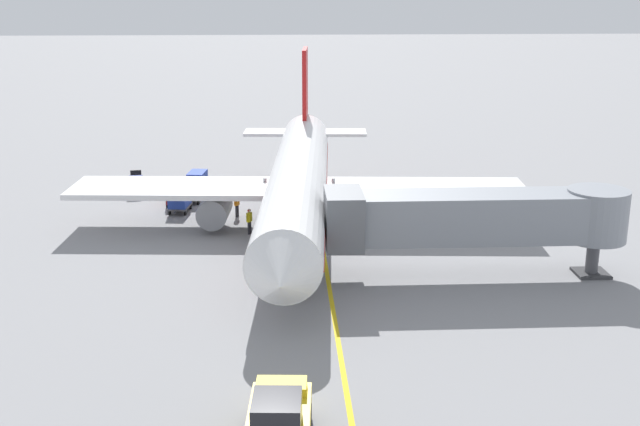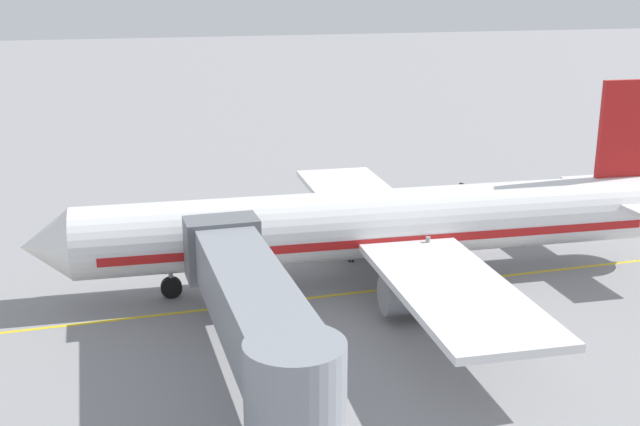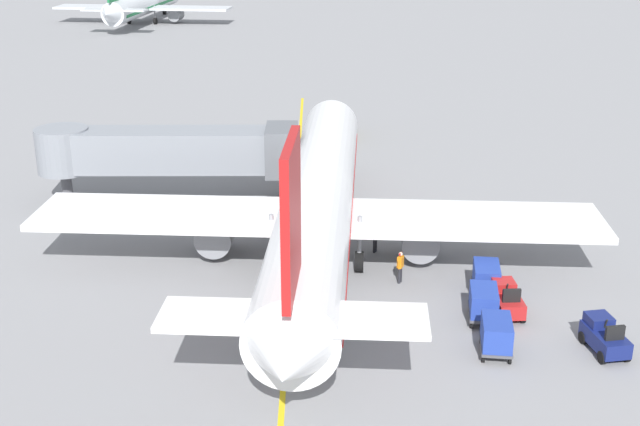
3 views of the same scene
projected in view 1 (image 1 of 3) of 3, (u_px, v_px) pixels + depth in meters
ground_plane at (320, 229)px, 52.94m from camera, size 400.00×400.00×0.00m
gate_lead_in_line at (320, 229)px, 52.94m from camera, size 0.24×80.00×0.01m
parked_airliner at (298, 183)px, 51.96m from camera, size 30.27×37.34×10.63m
jet_bridge at (476, 217)px, 43.53m from camera, size 16.62×3.50×4.98m
pushback_tractor at (279, 420)px, 27.87m from camera, size 2.46×4.53×2.40m
baggage_tug_lead at (136, 184)px, 61.92m from camera, size 1.64×2.66×1.62m
baggage_tug_trailing at (176, 195)px, 58.65m from camera, size 1.39×2.56×1.62m
baggage_cart_front at (180, 199)px, 56.66m from camera, size 1.57×2.96×1.58m
baggage_cart_second_in_train at (193, 189)px, 59.33m from camera, size 1.57×2.96×1.58m
baggage_cart_third_in_train at (197, 180)px, 62.23m from camera, size 1.57×2.96×1.58m
ground_crew_wing_walker at (237, 204)px, 55.52m from camera, size 0.41×0.69×1.69m
ground_crew_loader at (249, 220)px, 51.73m from camera, size 0.40×0.69×1.69m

